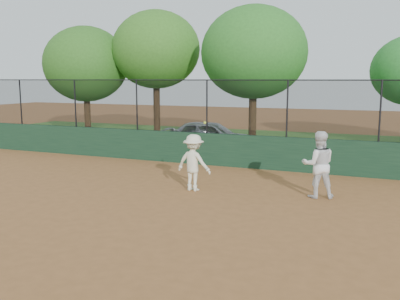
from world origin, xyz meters
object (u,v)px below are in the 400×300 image
at_px(player_second, 318,165).
at_px(tree_1, 156,50).
at_px(parked_car, 210,137).
at_px(tree_0, 86,64).
at_px(player_main, 194,163).
at_px(tree_2, 254,53).

relative_size(player_second, tree_1, 0.27).
xyz_separation_m(parked_car, tree_0, (-8.46, 2.71, 3.30)).
xyz_separation_m(player_second, player_main, (-3.45, -0.57, -0.09)).
relative_size(player_main, tree_0, 0.34).
bearing_deg(tree_2, parked_car, -117.69).
height_order(parked_car, player_second, player_second).
distance_m(player_main, tree_2, 9.43).
bearing_deg(player_second, tree_2, -81.08).
bearing_deg(tree_2, player_main, -85.26).
distance_m(parked_car, tree_1, 6.85).
relative_size(tree_0, tree_2, 0.93).
bearing_deg(player_second, tree_1, -61.24).
bearing_deg(player_second, player_main, -8.80).
bearing_deg(tree_2, tree_1, 169.73).
height_order(player_main, tree_2, tree_2).
relative_size(tree_1, tree_2, 1.04).
xyz_separation_m(player_second, tree_2, (-4.17, 8.11, 3.51)).
xyz_separation_m(player_second, tree_1, (-9.80, 9.13, 3.83)).
distance_m(parked_car, player_second, 7.90).
height_order(parked_car, tree_1, tree_1).
xyz_separation_m(player_second, tree_0, (-13.85, 8.48, 3.11)).
bearing_deg(player_second, tree_0, -49.73).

